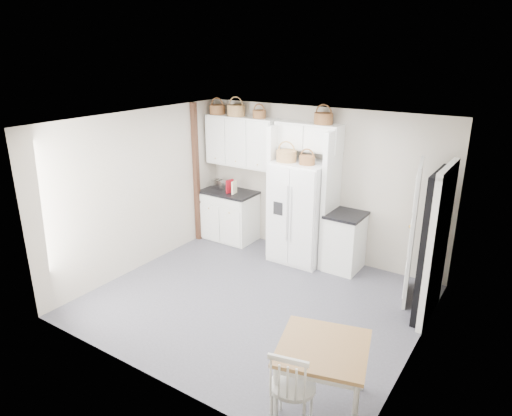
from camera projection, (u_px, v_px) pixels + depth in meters
The scene contains 28 objects.
floor at pixel (255, 301), 6.67m from camera, with size 4.50×4.50×0.00m, color #44444A.
ceiling at pixel (255, 122), 5.82m from camera, with size 4.50×4.50×0.00m, color white.
wall_back at pixel (319, 184), 7.82m from camera, with size 4.50×4.50×0.00m, color beige.
wall_left at pixel (140, 191), 7.41m from camera, with size 4.00×4.00×0.00m, color beige.
wall_right at pixel (424, 256), 5.08m from camera, with size 4.00×4.00×0.00m, color beige.
refrigerator at pixel (300, 212), 7.74m from camera, with size 0.90×0.72×1.74m, color white.
base_cab_left at pixel (230, 216), 8.75m from camera, with size 0.99×0.63×0.92m, color white.
base_cab_right at pixel (345, 242), 7.52m from camera, with size 0.53×0.64×0.93m, color white.
dining_table at pixel (322, 376), 4.60m from camera, with size 0.87×0.87×0.73m, color brown.
windsor_chair at pixel (292, 386), 4.32m from camera, with size 0.45×0.41×0.92m, color white.
counter_left at pixel (229, 192), 8.59m from camera, with size 1.03×0.67×0.04m, color black.
counter_right at pixel (347, 215), 7.36m from camera, with size 0.57×0.68×0.04m, color black.
toaster at pixel (219, 184), 8.68m from camera, with size 0.26×0.15×0.18m, color silver.
cookbook_red at pixel (230, 186), 8.44m from camera, with size 0.04×0.17×0.25m, color maroon.
cookbook_cream at pixel (234, 187), 8.39m from camera, with size 0.03×0.16×0.24m, color beige.
basket_upper_a at pixel (217, 110), 8.37m from camera, with size 0.30×0.30×0.17m, color brown.
basket_upper_b at pixel (236, 110), 8.15m from camera, with size 0.33×0.33×0.19m, color #8C5B3F.
basket_upper_c at pixel (259, 114), 7.90m from camera, with size 0.24×0.24×0.14m, color brown.
basket_bridge_b at pixel (323, 119), 7.26m from camera, with size 0.31×0.31×0.18m, color brown.
basket_fridge_a at pixel (286, 156), 7.46m from camera, with size 0.34×0.34×0.18m, color #8C5B3F.
basket_fridge_b at pixel (307, 160), 7.27m from camera, with size 0.26×0.26×0.14m, color brown.
upper_cabinet at pixel (242, 142), 8.27m from camera, with size 1.40×0.34×0.90m, color white.
bridge_cabinet at pixel (309, 137), 7.50m from camera, with size 1.12×0.34×0.45m, color white.
fridge_panel_left at pixel (277, 190), 7.98m from camera, with size 0.08×0.60×2.30m, color white.
fridge_panel_right at pixel (331, 200), 7.45m from camera, with size 0.08×0.60×2.30m, color white.
trim_post at pixel (196, 174), 8.45m from camera, with size 0.09×0.09×2.60m, color #401B12.
doorway_void at pixel (434, 247), 6.01m from camera, with size 0.18×0.85×2.05m, color black.
door_slab at pixel (413, 233), 6.46m from camera, with size 0.80×0.04×2.05m, color white.
Camera 1 is at (3.22, -4.89, 3.48)m, focal length 32.00 mm.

